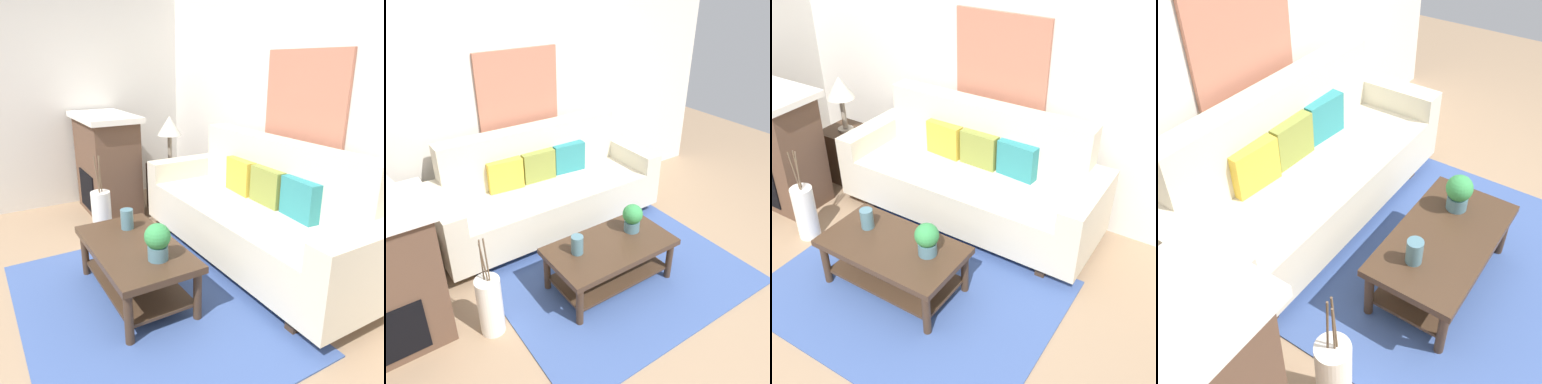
% 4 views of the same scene
% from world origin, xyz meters
% --- Properties ---
extents(ground_plane, '(9.00, 9.00, 0.00)m').
position_xyz_m(ground_plane, '(0.00, 0.00, 0.00)').
color(ground_plane, '#9E7F60').
extents(wall_back, '(5.00, 0.10, 2.70)m').
position_xyz_m(wall_back, '(0.00, 2.17, 1.35)').
color(wall_back, silver).
rests_on(wall_back, ground_plane).
extents(area_rug, '(2.21, 1.69, 0.01)m').
position_xyz_m(area_rug, '(0.00, 0.50, 0.01)').
color(area_rug, '#3D5693').
rests_on(area_rug, ground_plane).
extents(couch, '(2.42, 0.84, 1.08)m').
position_xyz_m(couch, '(-0.14, 1.63, 0.43)').
color(couch, beige).
rests_on(couch, ground_plane).
extents(throw_pillow_mustard, '(0.37, 0.15, 0.32)m').
position_xyz_m(throw_pillow_mustard, '(-0.52, 1.76, 0.68)').
color(throw_pillow_mustard, gold).
rests_on(throw_pillow_mustard, couch).
extents(throw_pillow_olive, '(0.36, 0.13, 0.32)m').
position_xyz_m(throw_pillow_olive, '(-0.14, 1.76, 0.68)').
color(throw_pillow_olive, olive).
rests_on(throw_pillow_olive, couch).
extents(throw_pillow_teal, '(0.37, 0.15, 0.32)m').
position_xyz_m(throw_pillow_teal, '(0.24, 1.76, 0.68)').
color(throw_pillow_teal, teal).
rests_on(throw_pillow_teal, couch).
extents(coffee_table, '(1.10, 0.60, 0.43)m').
position_xyz_m(coffee_table, '(-0.15, 0.50, 0.31)').
color(coffee_table, '#422D1E').
rests_on(coffee_table, ground_plane).
extents(tabletop_vase, '(0.10, 0.10, 0.16)m').
position_xyz_m(tabletop_vase, '(-0.45, 0.57, 0.51)').
color(tabletop_vase, slate).
rests_on(tabletop_vase, coffee_table).
extents(potted_plant_tabletop, '(0.18, 0.18, 0.26)m').
position_xyz_m(potted_plant_tabletop, '(0.14, 0.56, 0.57)').
color(potted_plant_tabletop, slate).
rests_on(potted_plant_tabletop, coffee_table).
extents(side_table, '(0.44, 0.44, 0.56)m').
position_xyz_m(side_table, '(-1.65, 1.58, 0.28)').
color(side_table, '#422D1E').
rests_on(side_table, ground_plane).
extents(floor_vase, '(0.19, 0.19, 0.51)m').
position_xyz_m(floor_vase, '(-1.24, 0.59, 0.25)').
color(floor_vase, white).
rests_on(floor_vase, ground_plane).
extents(floor_vase_branch_a, '(0.01, 0.04, 0.36)m').
position_xyz_m(floor_vase_branch_a, '(-1.22, 0.59, 0.69)').
color(floor_vase_branch_a, brown).
rests_on(floor_vase_branch_a, floor_vase).
extents(floor_vase_branch_b, '(0.01, 0.02, 0.36)m').
position_xyz_m(floor_vase_branch_b, '(-1.25, 0.61, 0.69)').
color(floor_vase_branch_b, brown).
rests_on(floor_vase_branch_b, floor_vase).
extents(floor_vase_branch_c, '(0.04, 0.03, 0.36)m').
position_xyz_m(floor_vase_branch_c, '(-1.25, 0.58, 0.69)').
color(floor_vase_branch_c, brown).
rests_on(floor_vase_branch_c, floor_vase).
extents(framed_painting, '(0.91, 0.03, 0.80)m').
position_xyz_m(framed_painting, '(-0.14, 2.10, 1.41)').
color(framed_painting, '#B77056').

